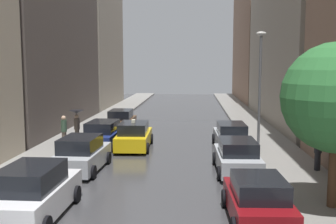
% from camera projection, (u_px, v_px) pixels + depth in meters
% --- Properties ---
extents(ground_plane, '(28.00, 72.00, 0.04)m').
position_uv_depth(ground_plane, '(173.00, 128.00, 32.56)').
color(ground_plane, '#3B3B3E').
extents(sidewalk_left, '(3.00, 72.00, 0.15)m').
position_uv_depth(sidewalk_left, '(93.00, 126.00, 32.95)').
color(sidewalk_left, gray).
rests_on(sidewalk_left, ground).
extents(sidewalk_right, '(3.00, 72.00, 0.15)m').
position_uv_depth(sidewalk_right, '(255.00, 128.00, 32.14)').
color(sidewalk_right, gray).
rests_on(sidewalk_right, ground).
extents(building_left_far, '(6.00, 14.05, 20.78)m').
position_uv_depth(building_left_far, '(87.00, 19.00, 47.93)').
color(building_left_far, '#9E9384').
rests_on(building_left_far, ground).
extents(building_right_mid, '(6.00, 21.87, 14.00)m').
position_uv_depth(building_right_mid, '(302.00, 42.00, 35.06)').
color(building_right_mid, '#9E9384').
rests_on(building_right_mid, ground).
extents(building_right_far, '(6.00, 19.68, 16.28)m').
position_uv_depth(building_right_far, '(262.00, 42.00, 56.06)').
color(building_right_far, '#8C6B56').
rests_on(building_right_far, ground).
extents(parked_car_left_nearest, '(2.18, 4.60, 1.83)m').
position_uv_depth(parked_car_left_nearest, '(34.00, 193.00, 13.59)').
color(parked_car_left_nearest, silver).
rests_on(parked_car_left_nearest, ground).
extents(parked_car_left_second, '(2.19, 4.34, 1.70)m').
position_uv_depth(parked_car_left_second, '(82.00, 155.00, 19.53)').
color(parked_car_left_second, '#B2B7BF').
rests_on(parked_car_left_second, ground).
extents(parked_car_left_third, '(2.23, 4.68, 1.62)m').
position_uv_depth(parked_car_left_third, '(103.00, 135.00, 25.26)').
color(parked_car_left_third, navy).
rests_on(parked_car_left_third, ground).
extents(parked_car_left_fourth, '(2.03, 4.07, 1.67)m').
position_uv_depth(parked_car_left_fourth, '(121.00, 121.00, 30.89)').
color(parked_car_left_fourth, brown).
rests_on(parked_car_left_fourth, ground).
extents(parked_car_right_nearest, '(2.14, 4.08, 1.54)m').
position_uv_depth(parked_car_right_nearest, '(258.00, 200.00, 13.23)').
color(parked_car_right_nearest, maroon).
rests_on(parked_car_right_nearest, ground).
extents(parked_car_right_second, '(2.18, 4.35, 1.60)m').
position_uv_depth(parked_car_right_second, '(237.00, 157.00, 19.27)').
color(parked_car_right_second, '#B2B7BF').
rests_on(parked_car_right_second, ground).
extents(parked_car_right_third, '(2.14, 4.65, 1.59)m').
position_uv_depth(parked_car_right_third, '(231.00, 137.00, 24.64)').
color(parked_car_right_third, '#B2B7BF').
rests_on(parked_car_right_third, ground).
extents(taxi_midroad, '(2.15, 4.49, 1.81)m').
position_uv_depth(taxi_midroad, '(134.00, 136.00, 24.68)').
color(taxi_midroad, yellow).
rests_on(taxi_midroad, ground).
extents(pedestrian_foreground, '(0.36, 0.36, 1.86)m').
position_uv_depth(pedestrian_foreground, '(64.00, 130.00, 24.74)').
color(pedestrian_foreground, brown).
rests_on(pedestrian_foreground, sidewalk_left).
extents(pedestrian_near_tree, '(1.11, 1.11, 2.03)m').
position_uv_depth(pedestrian_near_tree, '(318.00, 139.00, 18.99)').
color(pedestrian_near_tree, black).
rests_on(pedestrian_near_tree, sidewalk_right).
extents(pedestrian_far_side, '(0.94, 0.94, 2.08)m').
position_uv_depth(pedestrian_far_side, '(77.00, 120.00, 25.64)').
color(pedestrian_far_side, brown).
rests_on(pedestrian_far_side, sidewalk_left).
extents(lamp_post_right, '(0.60, 0.28, 6.89)m').
position_uv_depth(lamp_post_right, '(260.00, 81.00, 24.01)').
color(lamp_post_right, '#595B60').
rests_on(lamp_post_right, sidewalk_right).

